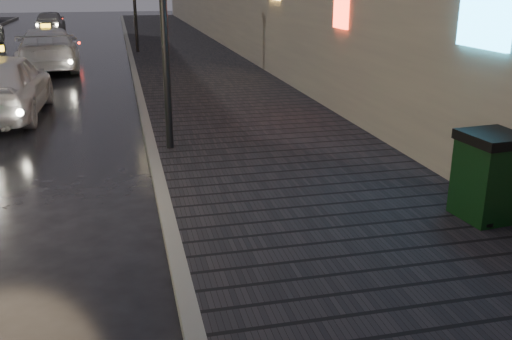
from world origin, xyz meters
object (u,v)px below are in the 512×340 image
(trash_bin, at_px, (490,175))
(taxi_mid, at_px, (48,49))
(car_far, at_px, (50,21))
(taxi_near, at_px, (1,85))

(trash_bin, distance_m, taxi_mid, 18.41)
(trash_bin, xyz_separation_m, taxi_mid, (-7.40, 16.85, 0.02))
(car_far, bearing_deg, taxi_mid, 94.60)
(taxi_mid, height_order, car_far, taxi_mid)
(taxi_near, relative_size, taxi_mid, 0.89)
(trash_bin, relative_size, taxi_mid, 0.22)
(trash_bin, relative_size, car_far, 0.29)
(taxi_near, distance_m, car_far, 25.01)
(taxi_near, height_order, car_far, taxi_near)
(trash_bin, xyz_separation_m, taxi_near, (-7.68, 8.66, 0.05))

